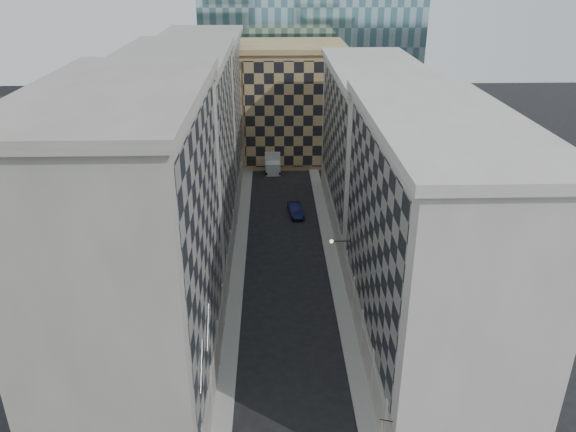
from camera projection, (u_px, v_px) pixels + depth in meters
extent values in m
cube|color=gray|center=(238.00, 267.00, 61.35)|extent=(1.50, 100.00, 0.15)
cube|color=gray|center=(334.00, 266.00, 61.63)|extent=(1.50, 100.00, 0.15)
cube|color=gray|center=(136.00, 262.00, 39.17)|extent=(10.00, 22.00, 23.00)
cube|color=gray|center=(205.00, 241.00, 38.68)|extent=(0.25, 19.36, 18.00)
cube|color=gray|center=(213.00, 372.00, 43.41)|extent=(0.45, 21.12, 3.20)
cube|color=gray|center=(114.00, 92.00, 34.25)|extent=(10.80, 22.80, 0.70)
cylinder|color=gray|center=(207.00, 391.00, 40.66)|extent=(0.90, 0.90, 4.40)
cylinder|color=gray|center=(214.00, 344.00, 45.66)|extent=(0.90, 0.90, 4.40)
cylinder|color=gray|center=(219.00, 306.00, 50.66)|extent=(0.90, 0.90, 4.40)
cube|color=#9A978F|center=(181.00, 164.00, 59.38)|extent=(10.00, 22.00, 22.00)
cube|color=gray|center=(227.00, 150.00, 58.89)|extent=(0.25, 19.36, 17.00)
cube|color=#9A978F|center=(231.00, 242.00, 63.42)|extent=(0.45, 21.12, 3.20)
cube|color=#9A978F|center=(172.00, 54.00, 54.67)|extent=(10.80, 22.80, 0.70)
cylinder|color=#9A978F|center=(224.00, 275.00, 55.66)|extent=(0.90, 0.90, 4.40)
cylinder|color=#9A978F|center=(227.00, 249.00, 60.66)|extent=(0.90, 0.90, 4.40)
cylinder|color=#9A978F|center=(231.00, 227.00, 65.66)|extent=(0.90, 0.90, 4.40)
cylinder|color=#9A978F|center=(233.00, 208.00, 70.67)|extent=(0.90, 0.90, 4.40)
cube|color=gray|center=(204.00, 116.00, 79.60)|extent=(10.00, 22.00, 21.00)
cube|color=gray|center=(238.00, 106.00, 79.10)|extent=(0.25, 19.36, 16.00)
cube|color=gray|center=(240.00, 175.00, 83.42)|extent=(0.45, 21.12, 3.20)
cube|color=gray|center=(199.00, 37.00, 75.09)|extent=(10.80, 22.80, 0.70)
cylinder|color=gray|center=(236.00, 192.00, 75.67)|extent=(0.90, 0.90, 4.40)
cylinder|color=gray|center=(238.00, 178.00, 80.67)|extent=(0.90, 0.90, 4.40)
cylinder|color=gray|center=(240.00, 165.00, 85.67)|extent=(0.90, 0.90, 4.40)
cylinder|color=gray|center=(241.00, 154.00, 90.67)|extent=(0.90, 0.90, 4.40)
cube|color=#B4ADA5|center=(431.00, 249.00, 44.03)|extent=(10.00, 26.00, 20.00)
cube|color=gray|center=(370.00, 233.00, 43.27)|extent=(0.25, 22.88, 15.00)
cube|color=#B4ADA5|center=(364.00, 338.00, 47.39)|extent=(0.45, 24.96, 3.20)
cube|color=#B4ADA5|center=(446.00, 120.00, 39.73)|extent=(10.80, 26.80, 0.70)
cylinder|color=#B4ADA5|center=(390.00, 425.00, 37.69)|extent=(0.90, 0.90, 4.40)
cylinder|color=#B4ADA5|center=(377.00, 373.00, 42.41)|extent=(0.90, 0.90, 4.40)
cylinder|color=#B4ADA5|center=(366.00, 332.00, 47.14)|extent=(0.90, 0.90, 4.40)
cylinder|color=#B4ADA5|center=(357.00, 298.00, 51.87)|extent=(0.90, 0.90, 4.40)
cylinder|color=#B4ADA5|center=(350.00, 270.00, 56.60)|extent=(0.90, 0.90, 4.40)
cube|color=#B4ADA5|center=(373.00, 150.00, 68.79)|extent=(10.00, 28.00, 19.00)
cube|color=gray|center=(334.00, 138.00, 68.03)|extent=(0.25, 24.64, 14.00)
cube|color=#B4ADA5|center=(332.00, 209.00, 71.94)|extent=(0.45, 26.88, 3.20)
cube|color=#B4ADA5|center=(378.00, 68.00, 64.70)|extent=(10.80, 28.80, 0.70)
cube|color=#A38356|center=(292.00, 105.00, 92.39)|extent=(16.00, 14.00, 18.00)
cube|color=tan|center=(294.00, 116.00, 85.94)|extent=(15.20, 0.25, 16.50)
cube|color=#A38356|center=(292.00, 46.00, 88.49)|extent=(16.80, 14.80, 0.80)
cube|color=#2F2B25|center=(278.00, 60.00, 102.99)|extent=(6.00, 6.00, 28.00)
cylinder|color=gray|center=(201.00, 366.00, 34.40)|extent=(0.10, 2.33, 2.33)
cylinder|color=gray|center=(208.00, 327.00, 38.04)|extent=(0.10, 2.33, 2.33)
cylinder|color=black|center=(341.00, 241.00, 53.63)|extent=(1.80, 0.08, 0.08)
sphere|color=#FFE5B2|center=(332.00, 241.00, 53.61)|extent=(0.36, 0.36, 0.36)
cube|color=silver|center=(273.00, 168.00, 88.03)|extent=(2.37, 2.58, 1.89)
cube|color=silver|center=(272.00, 158.00, 90.23)|extent=(2.51, 3.84, 3.26)
cylinder|color=black|center=(266.00, 173.00, 87.41)|extent=(0.34, 0.95, 0.95)
cylinder|color=black|center=(280.00, 173.00, 87.51)|extent=(0.34, 0.95, 0.95)
cylinder|color=black|center=(266.00, 163.00, 91.80)|extent=(0.34, 0.95, 0.95)
cylinder|color=black|center=(279.00, 163.00, 91.90)|extent=(0.34, 0.95, 0.95)
imported|color=#0F1439|center=(296.00, 210.00, 73.77)|extent=(2.14, 4.80, 1.53)
cylinder|color=black|center=(386.00, 420.00, 35.37)|extent=(0.84, 0.30, 0.06)
cube|color=#C4B48F|center=(382.00, 426.00, 35.54)|extent=(0.28, 0.74, 0.76)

